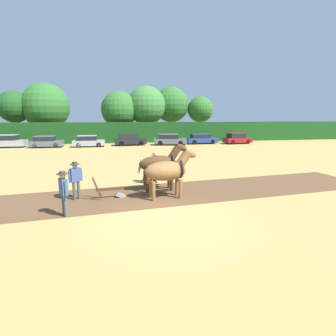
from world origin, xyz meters
name	(u,v)px	position (x,y,z in m)	size (l,w,h in m)	color
ground_plane	(166,216)	(0.00, 0.00, 0.00)	(240.00, 240.00, 0.00)	#A88E4C
plowed_furrow_strip	(53,203)	(-4.64, 2.44, 0.00)	(33.33, 3.98, 0.01)	brown
hedgerow	(130,132)	(0.00, 30.33, 1.50)	(72.85, 1.37, 3.01)	#194719
tree_left	(14,107)	(-17.01, 34.64, 5.24)	(4.77, 4.77, 7.65)	#4C3823
tree_center_left	(46,107)	(-12.66, 35.30, 5.35)	(7.16, 7.16, 8.94)	brown
tree_center	(119,110)	(-1.39, 33.94, 4.90)	(5.76, 5.76, 7.79)	#423323
tree_center_right	(146,106)	(2.96, 34.28, 5.57)	(6.25, 6.25, 8.71)	#423323
tree_right	(171,105)	(7.43, 35.86, 5.81)	(5.95, 5.95, 8.80)	#4C3823
tree_far_right	(200,110)	(12.40, 35.12, 5.02)	(4.42, 4.42, 7.26)	#4C3823
draft_horse_lead_left	(168,171)	(0.51, 2.31, 1.31)	(2.67, 1.16, 2.31)	brown
draft_horse_lead_right	(161,164)	(0.38, 3.63, 1.40)	(2.70, 1.07, 2.46)	#513319
plow	(112,192)	(-2.06, 2.71, 0.31)	(1.53, 0.50, 1.13)	#4C331E
farmer_at_plow	(76,177)	(-3.67, 2.83, 1.04)	(0.55, 0.47, 1.76)	#4C4C4C
farmer_beside_team	(155,166)	(0.28, 5.06, 1.05)	(0.45, 0.60, 1.78)	#38332D
farmer_onlooker_left	(64,190)	(-3.80, 0.73, 1.04)	(0.44, 0.61, 1.76)	#4C4C4C
parked_car_left	(8,141)	(-15.25, 26.52, 0.76)	(3.93, 1.81, 1.59)	#9E9EA8
parked_car_center_left	(46,142)	(-10.63, 25.70, 0.69)	(3.88, 1.82, 1.44)	#565B66
parked_car_center	(88,141)	(-5.48, 25.44, 0.69)	(3.97, 1.89, 1.45)	#9E9EA8
parked_car_center_right	(130,140)	(-0.20, 26.24, 0.73)	(4.29, 2.15, 1.52)	black
parked_car_right	(170,140)	(5.16, 25.62, 0.72)	(4.62, 2.45, 1.50)	#565B66
parked_car_far_right	(201,139)	(9.89, 26.43, 0.70)	(4.37, 1.83, 1.44)	navy
parked_car_end_right	(237,139)	(14.98, 25.66, 0.73)	(3.95, 2.09, 1.53)	maroon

